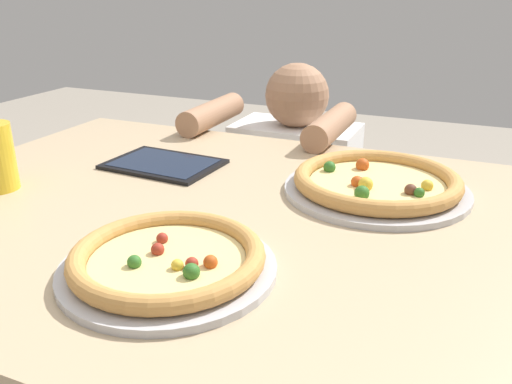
{
  "coord_description": "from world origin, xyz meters",
  "views": [
    {
      "loc": [
        0.43,
        -0.79,
        1.13
      ],
      "look_at": [
        0.07,
        0.04,
        0.78
      ],
      "focal_mm": 37.74,
      "sensor_mm": 36.0,
      "label": 1
    }
  ],
  "objects_px": {
    "pizza_near": "(168,260)",
    "diner_seated": "(293,216)",
    "pizza_far": "(376,183)",
    "tablet": "(164,164)"
  },
  "relations": [
    {
      "from": "pizza_near",
      "to": "diner_seated",
      "type": "xyz_separation_m",
      "value": [
        -0.15,
        0.97,
        -0.36
      ]
    },
    {
      "from": "pizza_far",
      "to": "diner_seated",
      "type": "bearing_deg",
      "value": 122.98
    },
    {
      "from": "pizza_far",
      "to": "diner_seated",
      "type": "height_order",
      "value": "diner_seated"
    },
    {
      "from": "pizza_far",
      "to": "diner_seated",
      "type": "distance_m",
      "value": 0.75
    },
    {
      "from": "pizza_near",
      "to": "diner_seated",
      "type": "relative_size",
      "value": 0.34
    },
    {
      "from": "pizza_far",
      "to": "tablet",
      "type": "xyz_separation_m",
      "value": [
        -0.47,
        -0.02,
        -0.02
      ]
    },
    {
      "from": "pizza_near",
      "to": "diner_seated",
      "type": "bearing_deg",
      "value": 98.91
    },
    {
      "from": "pizza_far",
      "to": "tablet",
      "type": "bearing_deg",
      "value": -177.13
    },
    {
      "from": "pizza_far",
      "to": "tablet",
      "type": "distance_m",
      "value": 0.47
    },
    {
      "from": "pizza_near",
      "to": "pizza_far",
      "type": "xyz_separation_m",
      "value": [
        0.21,
        0.42,
        0.0
      ]
    }
  ]
}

